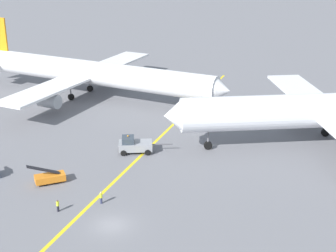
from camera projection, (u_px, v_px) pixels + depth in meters
ground_plane at (112, 225)px, 57.10m from camera, size 600.00×600.00×0.00m
taxiway_stripe at (113, 183)px, 67.06m from camera, size 10.76×119.60×0.01m
airliner_at_gate_left at (92, 73)px, 101.13m from camera, size 58.36×45.70×14.95m
airliner_being_pushed at (321, 111)px, 77.42m from camera, size 46.98×46.13×17.30m
pushback_tug at (134, 145)px, 76.34m from camera, size 8.35×4.46×2.80m
gse_belt_loader_portside at (50, 177)px, 66.74m from camera, size 4.65×4.01×3.02m
ground_crew_wing_walker_right at (101, 197)px, 61.52m from camera, size 0.36×0.36×1.62m
ground_crew_ramp_agent_by_cones at (58, 206)px, 59.73m from camera, size 0.36×0.36×1.55m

